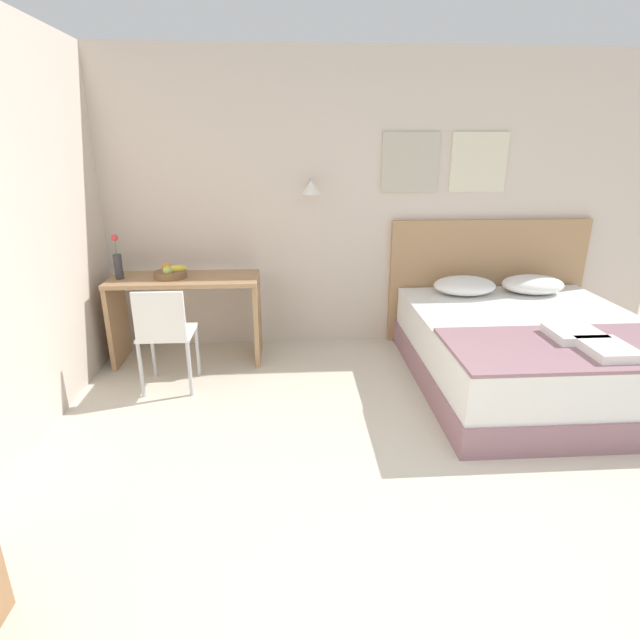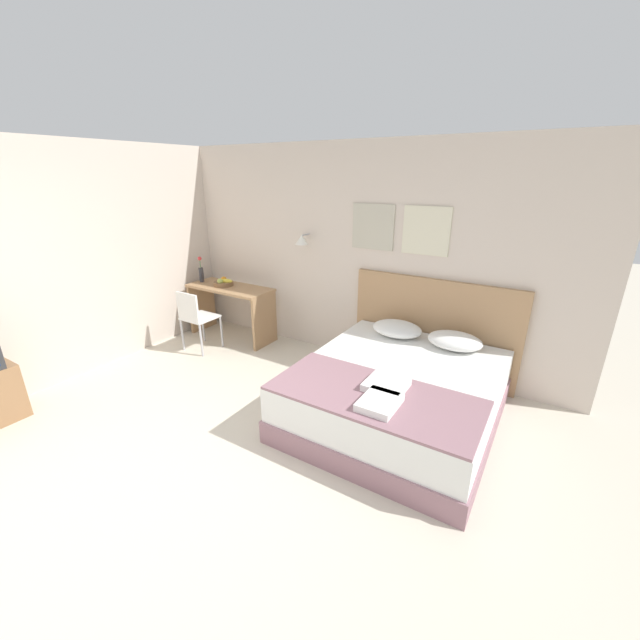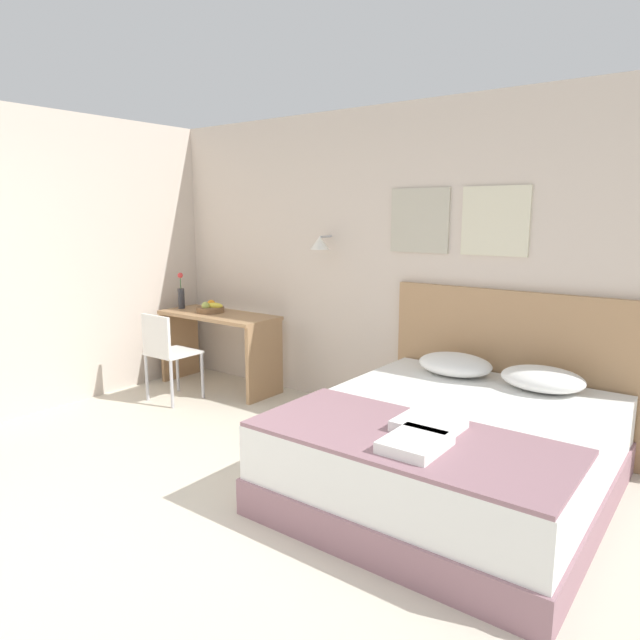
% 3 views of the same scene
% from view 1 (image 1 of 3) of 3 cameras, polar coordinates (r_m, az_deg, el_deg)
% --- Properties ---
extents(ground_plane, '(24.00, 24.00, 0.00)m').
position_cam_1_polar(ground_plane, '(2.60, 16.45, -27.05)').
color(ground_plane, beige).
extents(wall_back, '(5.64, 0.31, 2.65)m').
position_cam_1_polar(wall_back, '(4.76, 5.76, 13.02)').
color(wall_back, beige).
rests_on(wall_back, ground_plane).
extents(bed, '(1.80, 2.02, 0.55)m').
position_cam_1_polar(bed, '(4.36, 22.97, -3.47)').
color(bed, gray).
rests_on(bed, ground_plane).
extents(headboard, '(1.92, 0.06, 1.19)m').
position_cam_1_polar(headboard, '(5.16, 18.47, 4.27)').
color(headboard, '#A87F56').
rests_on(headboard, ground_plane).
extents(pillow_left, '(0.56, 0.43, 0.16)m').
position_cam_1_polar(pillow_left, '(4.77, 16.20, 3.81)').
color(pillow_left, white).
rests_on(pillow_left, bed).
extents(pillow_right, '(0.56, 0.43, 0.16)m').
position_cam_1_polar(pillow_right, '(5.02, 23.14, 3.77)').
color(pillow_right, white).
rests_on(pillow_right, bed).
extents(throw_blanket, '(1.74, 0.81, 0.02)m').
position_cam_1_polar(throw_blanket, '(3.78, 27.34, -2.79)').
color(throw_blanket, gray).
rests_on(throw_blanket, bed).
extents(folded_towel_near_foot, '(0.34, 0.32, 0.06)m').
position_cam_1_polar(folded_towel_near_foot, '(3.91, 27.07, -1.41)').
color(folded_towel_near_foot, white).
rests_on(folded_towel_near_foot, throw_blanket).
extents(folded_towel_mid_bed, '(0.28, 0.36, 0.06)m').
position_cam_1_polar(folded_towel_mid_bed, '(3.72, 30.03, -2.91)').
color(folded_towel_mid_bed, white).
rests_on(folded_towel_mid_bed, throw_blanket).
extents(desk, '(1.27, 0.52, 0.77)m').
position_cam_1_polar(desk, '(4.55, -15.01, 1.97)').
color(desk, '#A87F56').
rests_on(desk, ground_plane).
extents(desk_chair, '(0.41, 0.41, 0.84)m').
position_cam_1_polar(desk_chair, '(4.00, -17.36, -1.15)').
color(desk_chair, white).
rests_on(desk_chair, ground_plane).
extents(fruit_bowl, '(0.29, 0.28, 0.12)m').
position_cam_1_polar(fruit_bowl, '(4.51, -16.72, 5.20)').
color(fruit_bowl, brown).
rests_on(fruit_bowl, desk).
extents(flower_vase, '(0.07, 0.07, 0.38)m').
position_cam_1_polar(flower_vase, '(4.58, -22.10, 6.13)').
color(flower_vase, '#333338').
rests_on(flower_vase, desk).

